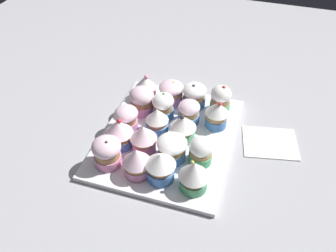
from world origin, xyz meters
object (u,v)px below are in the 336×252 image
(cupcake_3, at_px, (146,87))
(cupcake_9, at_px, (157,120))
(baking_tray, at_px, (168,137))
(cupcake_7, at_px, (142,100))
(cupcake_6, at_px, (163,105))
(napkin, at_px, (270,142))
(cupcake_8, at_px, (183,127))
(cupcake_16, at_px, (160,166))
(cupcake_4, at_px, (217,114))
(cupcake_14, at_px, (119,132))
(cupcake_13, at_px, (143,138))
(cupcake_2, at_px, (171,92))
(cupcake_12, at_px, (172,148))
(cupcake_5, at_px, (189,112))
(cupcake_15, at_px, (194,175))
(cupcake_11, at_px, (201,151))
(cupcake_10, at_px, (127,118))
(cupcake_17, at_px, (137,161))
(cupcake_1, at_px, (194,95))
(cupcake_0, at_px, (221,99))
(cupcake_18, at_px, (107,151))

(cupcake_3, bearing_deg, cupcake_9, 121.67)
(baking_tray, height_order, cupcake_7, cupcake_7)
(cupcake_6, xyz_separation_m, napkin, (-0.28, 0.01, -0.04))
(cupcake_8, bearing_deg, cupcake_16, 84.87)
(cupcake_4, height_order, cupcake_14, cupcake_14)
(baking_tray, xyz_separation_m, cupcake_13, (0.04, 0.06, 0.04))
(cupcake_2, height_order, cupcake_12, cupcake_2)
(cupcake_5, relative_size, cupcake_15, 0.80)
(cupcake_7, height_order, cupcake_13, same)
(cupcake_8, height_order, cupcake_15, cupcake_15)
(cupcake_8, xyz_separation_m, cupcake_14, (0.13, 0.06, 0.00))
(cupcake_3, distance_m, cupcake_7, 0.06)
(cupcake_6, distance_m, cupcake_11, 0.18)
(cupcake_2, height_order, cupcake_15, cupcake_15)
(cupcake_4, bearing_deg, cupcake_6, 1.91)
(cupcake_10, bearing_deg, cupcake_6, -134.36)
(cupcake_6, xyz_separation_m, cupcake_14, (0.06, 0.13, 0.01))
(cupcake_8, relative_size, cupcake_17, 1.02)
(cupcake_5, xyz_separation_m, cupcake_7, (0.13, -0.00, 0.01))
(cupcake_1, xyz_separation_m, cupcake_15, (-0.07, 0.27, 0.01))
(cupcake_13, bearing_deg, cupcake_1, -109.14)
(cupcake_4, height_order, cupcake_17, cupcake_4)
(cupcake_4, relative_size, cupcake_10, 1.16)
(cupcake_4, distance_m, cupcake_16, 0.22)
(cupcake_3, relative_size, cupcake_8, 1.01)
(cupcake_5, xyz_separation_m, cupcake_8, (-0.00, 0.07, 0.01))
(cupcake_3, distance_m, cupcake_5, 0.15)
(baking_tray, distance_m, cupcake_11, 0.12)
(cupcake_5, relative_size, cupcake_7, 0.85)
(cupcake_6, relative_size, cupcake_8, 0.98)
(cupcake_15, xyz_separation_m, cupcake_16, (0.07, -0.00, -0.00))
(cupcake_1, relative_size, cupcake_6, 0.96)
(cupcake_10, xyz_separation_m, cupcake_14, (-0.01, 0.06, 0.01))
(cupcake_10, relative_size, cupcake_16, 0.90)
(cupcake_1, bearing_deg, cupcake_4, 139.05)
(cupcake_1, xyz_separation_m, cupcake_12, (-0.00, 0.20, -0.00))
(cupcake_7, xyz_separation_m, cupcake_10, (0.01, 0.07, -0.00))
(cupcake_8, relative_size, cupcake_12, 1.07)
(cupcake_11, xyz_separation_m, cupcake_13, (0.13, 0.00, 0.00))
(cupcake_6, bearing_deg, cupcake_11, 135.52)
(cupcake_0, relative_size, cupcake_1, 1.17)
(cupcake_0, distance_m, napkin, 0.16)
(cupcake_6, bearing_deg, napkin, 178.79)
(cupcake_7, height_order, cupcake_12, cupcake_7)
(cupcake_7, xyz_separation_m, cupcake_16, (-0.12, 0.20, 0.00))
(cupcake_9, distance_m, cupcake_13, 0.07)
(cupcake_10, xyz_separation_m, napkin, (-0.34, -0.07, -0.04))
(cupcake_0, height_order, cupcake_18, cupcake_0)
(cupcake_5, distance_m, cupcake_10, 0.16)
(cupcake_14, bearing_deg, cupcake_4, -145.95)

